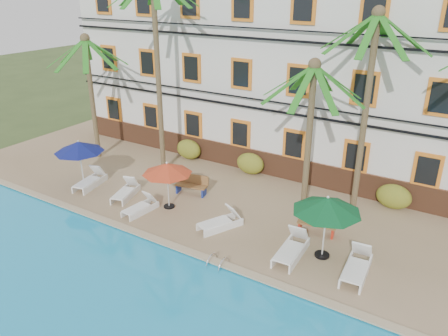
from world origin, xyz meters
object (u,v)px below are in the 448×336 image
Objects in this scene: lounger_e at (292,248)px; umbrella_green at (327,205)px; palm_b at (157,52)px; palm_d at (369,88)px; lounger_f at (357,266)px; bench_left at (192,184)px; lounger_a at (90,180)px; palm_c at (311,116)px; umbrella_blue at (79,147)px; lounger_b at (126,191)px; bench_right at (317,222)px; lounger_c at (141,207)px; palm_a at (90,79)px; umbrella_red at (167,169)px; lounger_d at (221,221)px; pool_ladder at (218,265)px.

umbrella_green is at bearing 31.29° from lounger_e.
palm_b is 9.80m from palm_d.
lounger_e is 2.32m from lounger_f.
lounger_a is at bearing -157.23° from bench_left.
palm_d is 5.37× the size of bench_left.
palm_c is 10.83m from umbrella_blue.
palm_d reaches higher than lounger_b.
palm_d is 6.91m from lounger_e.
lounger_e is 2.02m from bench_right.
palm_c is 3.13× the size of lounger_e.
lounger_c is (2.00, -4.00, -5.87)m from palm_b.
palm_a is 4.77m from palm_b.
umbrella_red is at bearing -149.73° from palm_d.
lounger_e is at bearing -0.82° from umbrella_blue.
palm_a reaches higher than lounger_b.
umbrella_red is 2.14m from bench_left.
palm_b is 4.18× the size of umbrella_blue.
lounger_d is 1.25× the size of bench_right.
lounger_e is (8.85, -3.61, -5.81)m from palm_b.
palm_d reaches higher than palm_c.
lounger_a is 2.27m from lounger_b.
palm_c reaches higher than bench_right.
palm_d is 4.30× the size of lounger_d.
lounger_b is 8.77m from bench_right.
pool_ladder is (-2.83, -6.54, -5.34)m from palm_d.
palm_a reaches higher than lounger_c.
umbrella_green reaches higher than lounger_b.
lounger_d is 0.93× the size of lounger_e.
lounger_c is 1.11× the size of bench_left.
palm_c is at bearing 105.50° from lounger_e.
lounger_b reaches higher than pool_ladder.
lounger_c is 3.70m from lounger_d.
palm_c is 5.51m from lounger_d.
pool_ladder is (4.89, -1.49, -0.26)m from lounger_c.
lounger_b is 0.98× the size of lounger_d.
lounger_b is 1.23× the size of bench_right.
palm_b is 4.81× the size of lounger_a.
lounger_d is at bearing -0.16° from lounger_b.
pool_ladder is (-1.97, -1.88, -0.32)m from lounger_e.
lounger_a is at bearing 169.96° from lounger_c.
palm_d reaches higher than lounger_a.
palm_b is 8.14m from palm_c.
palm_a is at bearing 163.69° from lounger_d.
umbrella_green reaches higher than lounger_a.
palm_d is 7.82m from lounger_d.
lounger_e is (6.10, -0.60, -1.53)m from umbrella_red.
lounger_b is 0.92× the size of lounger_f.
umbrella_red reaches higher than bench_left.
palm_c is at bearing 22.13° from lounger_b.
palm_a reaches higher than lounger_f.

